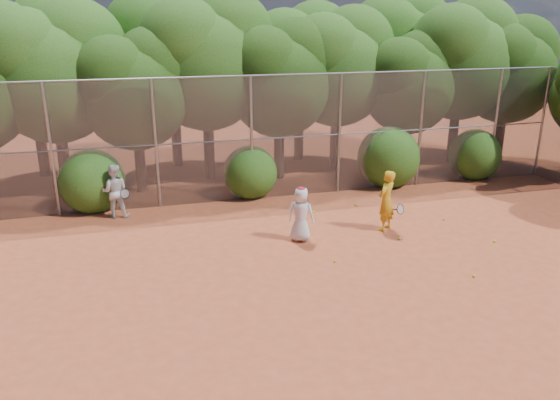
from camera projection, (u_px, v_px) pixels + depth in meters
name	position (u px, v px, depth m)	size (l,w,h in m)	color
ground	(349.00, 274.00, 12.85)	(80.00, 80.00, 0.00)	#9C4023
fence_back	(278.00, 136.00, 17.64)	(20.05, 0.09, 4.03)	gray
tree_1	(54.00, 67.00, 17.59)	(4.64, 4.03, 6.35)	black
tree_2	(135.00, 86.00, 17.75)	(3.99, 3.47, 5.47)	black
tree_3	(207.00, 56.00, 19.03)	(4.89, 4.26, 6.70)	black
tree_4	(280.00, 75.00, 19.30)	(4.19, 3.64, 5.73)	black
tree_5	(339.00, 63.00, 20.55)	(4.51, 3.92, 6.17)	black
tree_6	(410.00, 80.00, 20.44)	(3.86, 3.36, 5.29)	black
tree_7	(462.00, 55.00, 21.35)	(4.77, 4.14, 6.53)	black
tree_8	(509.00, 67.00, 21.71)	(4.25, 3.70, 5.82)	black
tree_9	(31.00, 57.00, 19.39)	(4.83, 4.20, 6.62)	black
tree_10	(172.00, 47.00, 20.72)	(5.15, 4.48, 7.06)	black
tree_11	(301.00, 57.00, 21.73)	(4.64, 4.03, 6.35)	black
tree_12	(397.00, 46.00, 23.28)	(5.02, 4.37, 6.88)	black
bush_0	(91.00, 178.00, 16.80)	(2.00, 2.00, 2.00)	#234D13
bush_1	(250.00, 170.00, 18.07)	(1.80, 1.80, 1.80)	#234D13
bush_2	(389.00, 155.00, 19.24)	(2.20, 2.20, 2.20)	#234D13
bush_3	(475.00, 152.00, 20.15)	(1.90, 1.90, 1.90)	#234D13
player_yellow	(386.00, 201.00, 15.19)	(0.89, 0.71, 1.73)	gold
player_teen	(301.00, 214.00, 14.51)	(0.87, 0.80, 1.51)	silver
player_white	(114.00, 191.00, 16.20)	(0.89, 0.77, 1.63)	silver
ball_0	(400.00, 239.00, 14.76)	(0.07, 0.07, 0.07)	#B8D226
ball_1	(444.00, 219.00, 16.15)	(0.07, 0.07, 0.07)	#B8D226
ball_2	(474.00, 276.00, 12.65)	(0.07, 0.07, 0.07)	#B8D226
ball_3	(494.00, 241.00, 14.58)	(0.07, 0.07, 0.07)	#B8D226
ball_4	(335.00, 261.00, 13.41)	(0.07, 0.07, 0.07)	#B8D226
ball_5	(356.00, 205.00, 17.38)	(0.07, 0.07, 0.07)	#B8D226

